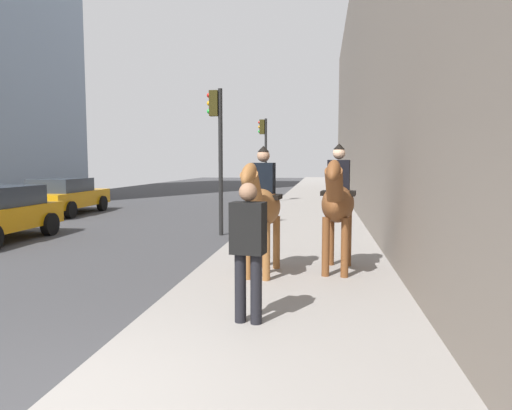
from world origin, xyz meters
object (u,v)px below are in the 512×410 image
traffic_light_near_curb (217,138)px  car_mid_lane (65,195)px  traffic_light_far_curb (264,148)px  mounted_horse_near (262,205)px  pedestrian_greeting (248,243)px  mounted_horse_far (338,201)px

traffic_light_near_curb → car_mid_lane: bearing=59.1°
car_mid_lane → traffic_light_far_curb: traffic_light_far_curb is taller
mounted_horse_near → traffic_light_near_curb: 5.44m
pedestrian_greeting → traffic_light_near_curb: (7.33, 2.05, 1.64)m
mounted_horse_far → traffic_light_near_curb: traffic_light_near_curb is taller
mounted_horse_far → car_mid_lane: bearing=-123.8°
pedestrian_greeting → car_mid_lane: size_ratio=0.38×
mounted_horse_far → traffic_light_near_curb: (4.51, 3.19, 1.36)m
mounted_horse_near → pedestrian_greeting: 2.44m
mounted_horse_near → car_mid_lane: mounted_horse_near is taller
car_mid_lane → traffic_light_far_curb: size_ratio=1.07×
mounted_horse_far → car_mid_lane: mounted_horse_far is taller
mounted_horse_near → traffic_light_far_curb: (14.67, 1.81, 1.46)m
mounted_horse_far → pedestrian_greeting: bearing=-15.5°
traffic_light_near_curb → traffic_light_far_curb: size_ratio=0.98×
mounted_horse_near → traffic_light_far_curb: traffic_light_far_curb is taller
mounted_horse_far → traffic_light_far_curb: bearing=-161.3°
mounted_horse_near → traffic_light_near_curb: bearing=-153.8°
car_mid_lane → traffic_light_far_curb: bearing=-55.9°
pedestrian_greeting → traffic_light_near_curb: size_ratio=0.41×
mounted_horse_near → traffic_light_near_curb: (4.91, 1.89, 1.40)m
mounted_horse_far → traffic_light_near_curb: 5.69m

